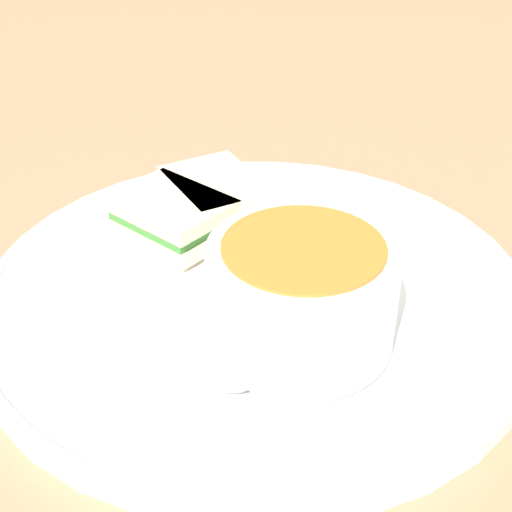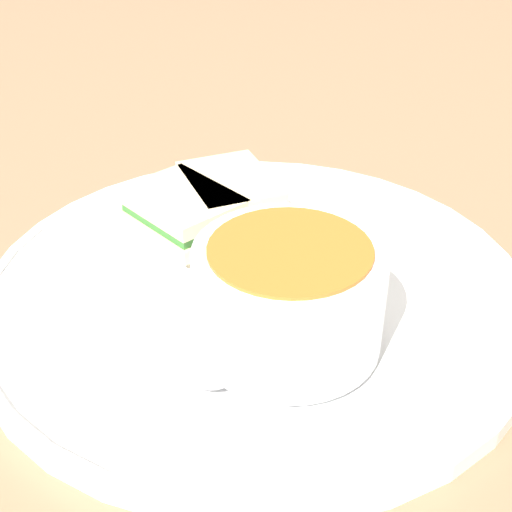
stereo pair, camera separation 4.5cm
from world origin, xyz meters
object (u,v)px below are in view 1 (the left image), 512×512
(soup_bowl, at_px, (302,293))
(sandwich_half_near, at_px, (216,196))
(spoon, at_px, (207,370))
(sandwich_half_far, at_px, (172,216))

(soup_bowl, relative_size, sandwich_half_near, 1.07)
(spoon, height_order, sandwich_half_near, sandwich_half_near)
(soup_bowl, xyz_separation_m, spoon, (0.04, 0.05, -0.03))
(spoon, distance_m, sandwich_half_near, 0.18)
(sandwich_half_near, distance_m, sandwich_half_far, 0.04)
(sandwich_half_far, bearing_deg, spoon, 119.76)
(sandwich_half_near, height_order, sandwich_half_far, same)
(soup_bowl, relative_size, sandwich_half_far, 1.09)
(soup_bowl, height_order, spoon, soup_bowl)
(soup_bowl, distance_m, sandwich_half_far, 0.15)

